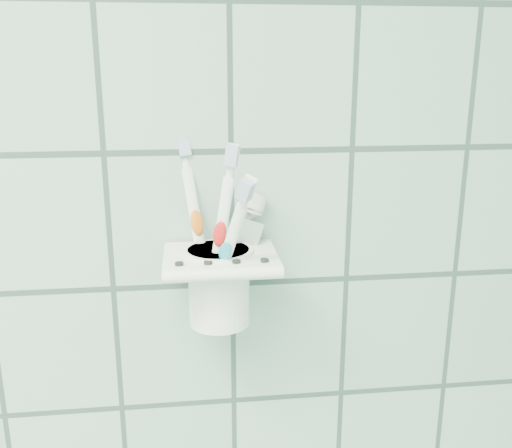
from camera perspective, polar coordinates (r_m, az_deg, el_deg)
holder_bracket at (r=0.58m, az=-3.58°, el=-3.65°), size 0.11×0.10×0.04m
cup at (r=0.59m, az=-3.73°, el=-5.86°), size 0.07×0.07×0.08m
toothbrush_pink at (r=0.58m, az=-4.67°, el=-0.27°), size 0.03×0.05×0.19m
toothbrush_blue at (r=0.56m, az=-5.06°, el=-0.98°), size 0.04×0.02×0.18m
toothbrush_orange at (r=0.58m, az=-5.01°, el=-0.45°), size 0.05×0.08×0.18m
toothpaste_tube at (r=0.59m, az=-3.68°, el=-1.86°), size 0.06×0.03×0.14m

